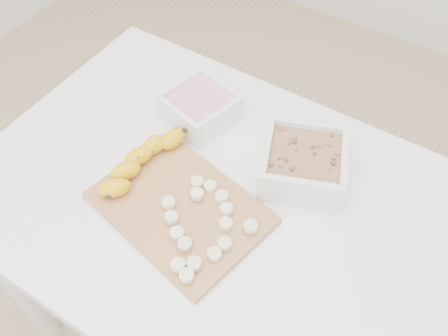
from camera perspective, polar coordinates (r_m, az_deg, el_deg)
The scene contains 7 objects.
ground at distance 1.67m, azimuth -0.58°, elevation -18.19°, with size 3.50×3.50×0.00m, color #C6AD89.
table at distance 1.08m, azimuth -0.86°, elevation -6.18°, with size 1.00×0.70×0.75m.
bowl_yogurt at distance 1.12m, azimuth -2.71°, elevation 7.03°, with size 0.17×0.17×0.07m.
bowl_granola at distance 1.02m, azimuth 9.06°, elevation 0.59°, with size 0.22×0.22×0.08m.
cutting_board at distance 0.98m, azimuth -5.04°, elevation -4.55°, with size 0.33×0.23×0.01m, color #B67F51.
banana at distance 1.03m, azimuth -9.52°, elevation 0.68°, with size 0.06×0.22×0.04m, color #DCA60A, non-canonical shape.
banana_slices at distance 0.94m, azimuth -2.54°, elevation -6.53°, with size 0.19×0.21×0.02m.
Camera 1 is at (0.32, -0.48, 1.57)m, focal length 40.00 mm.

